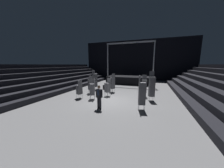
% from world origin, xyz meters
% --- Properties ---
extents(ground_plane, '(22.00, 30.00, 0.10)m').
position_xyz_m(ground_plane, '(0.00, 0.00, -0.05)').
color(ground_plane, slate).
extents(arena_end_wall, '(22.00, 0.30, 8.00)m').
position_xyz_m(arena_end_wall, '(0.00, 15.00, 4.00)').
color(arena_end_wall, black).
rests_on(arena_end_wall, ground_plane).
extents(bleacher_bank_left, '(5.25, 24.00, 3.15)m').
position_xyz_m(bleacher_bank_left, '(-8.38, 1.00, 1.58)').
color(bleacher_bank_left, black).
rests_on(bleacher_bank_left, ground_plane).
extents(stage_riser, '(7.37, 3.26, 6.36)m').
position_xyz_m(stage_riser, '(-0.00, 9.41, 0.69)').
color(stage_riser, black).
rests_on(stage_riser, ground_plane).
extents(man_with_tie, '(0.57, 0.30, 1.71)m').
position_xyz_m(man_with_tie, '(-0.12, -2.04, 0.97)').
color(man_with_tie, black).
rests_on(man_with_tie, ground_plane).
extents(chair_stack_front_left, '(0.61, 0.61, 2.14)m').
position_xyz_m(chair_stack_front_left, '(-0.90, 3.02, 1.07)').
color(chair_stack_front_left, '#B2B5BA').
rests_on(chair_stack_front_left, ground_plane).
extents(chair_stack_front_right, '(0.57, 0.57, 1.79)m').
position_xyz_m(chair_stack_front_right, '(-0.80, 1.27, 0.90)').
color(chair_stack_front_right, '#B2B5BA').
rests_on(chair_stack_front_right, ground_plane).
extents(chair_stack_mid_left, '(0.62, 0.62, 1.96)m').
position_xyz_m(chair_stack_mid_left, '(-2.95, 1.67, 0.98)').
color(chair_stack_mid_left, '#B2B5BA').
rests_on(chair_stack_mid_left, ground_plane).
extents(chair_stack_mid_right, '(0.59, 0.59, 1.71)m').
position_xyz_m(chair_stack_mid_right, '(-3.01, -0.28, 0.86)').
color(chair_stack_mid_right, '#B2B5BA').
rests_on(chair_stack_mid_right, ground_plane).
extents(chair_stack_mid_centre, '(0.49, 0.49, 2.14)m').
position_xyz_m(chair_stack_mid_centre, '(2.63, 2.26, 1.07)').
color(chair_stack_mid_centre, '#B2B5BA').
rests_on(chair_stack_mid_centre, ground_plane).
extents(chair_stack_rear_left, '(0.53, 0.53, 2.39)m').
position_xyz_m(chair_stack_rear_left, '(2.70, -1.21, 1.19)').
color(chair_stack_rear_left, '#B2B5BA').
rests_on(chair_stack_rear_left, ground_plane).
extents(chair_stack_rear_right, '(0.56, 0.56, 2.56)m').
position_xyz_m(chair_stack_rear_right, '(3.33, 1.15, 1.28)').
color(chair_stack_rear_right, '#B2B5BA').
rests_on(chair_stack_rear_right, ground_plane).
extents(chair_stack_rear_centre, '(0.56, 0.56, 2.48)m').
position_xyz_m(chair_stack_rear_centre, '(-3.30, 3.35, 1.24)').
color(chair_stack_rear_centre, '#B2B5BA').
rests_on(chair_stack_rear_centre, ground_plane).
extents(chair_stack_aisle_left, '(0.59, 0.59, 1.88)m').
position_xyz_m(chair_stack_aisle_left, '(-1.71, -0.15, 0.94)').
color(chair_stack_aisle_left, '#B2B5BA').
rests_on(chair_stack_aisle_left, ground_plane).
extents(equipment_road_case, '(1.08, 1.00, 0.53)m').
position_xyz_m(equipment_road_case, '(-2.05, 4.11, 0.27)').
color(equipment_road_case, black).
rests_on(equipment_road_case, ground_plane).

